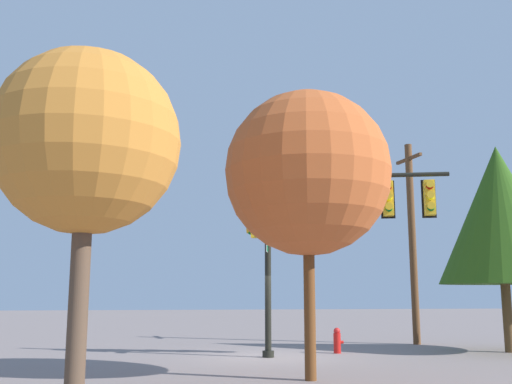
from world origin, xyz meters
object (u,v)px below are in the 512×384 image
at_px(tree_far, 308,173).
at_px(tree_near, 500,214).
at_px(fire_hydrant, 337,341).
at_px(signal_pole_assembly, 330,213).
at_px(utility_pole, 412,238).
at_px(tree_mid, 87,143).

bearing_deg(tree_far, tree_near, 32.70).
relative_size(tree_near, tree_far, 1.05).
relative_size(fire_hydrant, tree_near, 0.12).
distance_m(signal_pole_assembly, fire_hydrant, 4.35).
xyz_separation_m(fire_hydrant, tree_near, (5.83, -0.62, 4.28)).
xyz_separation_m(utility_pole, tree_near, (1.68, -3.58, 0.55)).
bearing_deg(utility_pole, fire_hydrant, -144.48).
bearing_deg(signal_pole_assembly, tree_near, 7.31).
xyz_separation_m(utility_pole, tree_mid, (-11.39, -11.88, 0.40)).
xyz_separation_m(fire_hydrant, tree_mid, (-7.24, -8.92, 4.13)).
distance_m(utility_pole, fire_hydrant, 6.32).
bearing_deg(tree_far, utility_pole, 53.41).
bearing_deg(tree_mid, utility_pole, 46.22).
xyz_separation_m(signal_pole_assembly, tree_mid, (-6.67, -7.48, 0.07)).
height_order(utility_pole, tree_mid, utility_pole).
bearing_deg(tree_near, tree_mid, -147.58).
xyz_separation_m(tree_near, tree_far, (-8.29, -5.32, 0.08)).
distance_m(signal_pole_assembly, tree_mid, 10.03).
xyz_separation_m(tree_mid, tree_far, (4.78, 2.98, 0.23)).
bearing_deg(tree_mid, signal_pole_assembly, 48.26).
distance_m(signal_pole_assembly, tree_near, 6.45).
distance_m(fire_hydrant, tree_near, 7.26).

